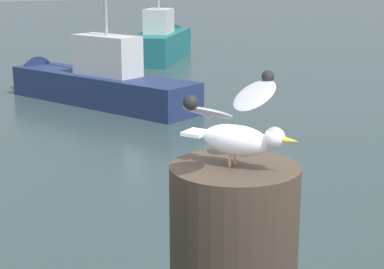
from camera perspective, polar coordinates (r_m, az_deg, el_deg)
The scene contains 3 objects.
seagull at distance 2.02m, azimuth 3.99°, elevation 0.70°, with size 0.53×0.37×0.27m.
boat_teal at distance 22.30m, azimuth -2.48°, elevation 8.18°, with size 4.23×4.28×4.02m.
boat_navy at distance 15.13m, azimuth -9.25°, elevation 4.70°, with size 2.79×5.89×4.56m.
Camera 1 is at (-2.02, -2.08, 2.97)m, focal length 60.38 mm.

